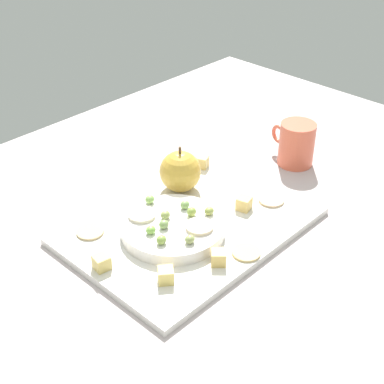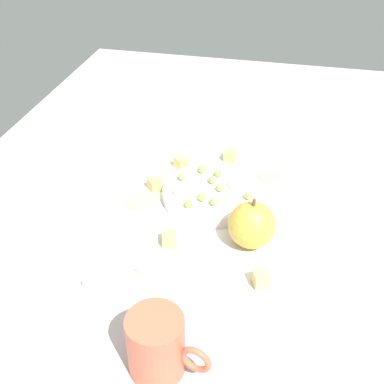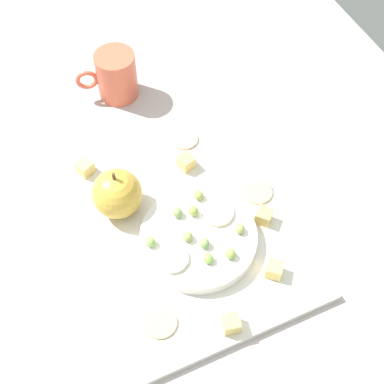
# 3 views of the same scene
# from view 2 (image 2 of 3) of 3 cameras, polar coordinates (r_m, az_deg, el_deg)

# --- Properties ---
(table) EXTENTS (1.46, 1.00, 0.04)m
(table) POSITION_cam_2_polar(r_m,az_deg,el_deg) (0.89, 2.11, -2.53)
(table) COLOR #B8AAAB
(table) RESTS_ON ground
(platter) EXTENTS (0.40, 0.29, 0.01)m
(platter) POSITION_cam_2_polar(r_m,az_deg,el_deg) (0.84, 1.66, -2.69)
(platter) COLOR silver
(platter) RESTS_ON table
(serving_dish) EXTENTS (0.17, 0.17, 0.02)m
(serving_dish) POSITION_cam_2_polar(r_m,az_deg,el_deg) (0.87, 2.50, -0.25)
(serving_dish) COLOR white
(serving_dish) RESTS_ON platter
(apple_whole) EXTENTS (0.08, 0.08, 0.08)m
(apple_whole) POSITION_cam_2_polar(r_m,az_deg,el_deg) (0.76, 7.05, -3.85)
(apple_whole) COLOR gold
(apple_whole) RESTS_ON platter
(apple_stem) EXTENTS (0.01, 0.01, 0.01)m
(apple_stem) POSITION_cam_2_polar(r_m,az_deg,el_deg) (0.73, 7.30, -1.22)
(apple_stem) COLOR brown
(apple_stem) RESTS_ON apple_whole
(cheese_cube_0) EXTENTS (0.03, 0.03, 0.02)m
(cheese_cube_0) POSITION_cam_2_polar(r_m,az_deg,el_deg) (0.98, 4.55, 4.28)
(cheese_cube_0) COLOR #E5C76A
(cheese_cube_0) RESTS_ON platter
(cheese_cube_1) EXTENTS (0.03, 0.03, 0.02)m
(cheese_cube_1) POSITION_cam_2_polar(r_m,az_deg,el_deg) (0.89, -4.36, 0.91)
(cheese_cube_1) COLOR #ECC467
(cheese_cube_1) RESTS_ON platter
(cheese_cube_2) EXTENTS (0.03, 0.03, 0.02)m
(cheese_cube_2) POSITION_cam_2_polar(r_m,az_deg,el_deg) (0.71, 8.14, -10.10)
(cheese_cube_2) COLOR #E2C272
(cheese_cube_2) RESTS_ON platter
(cheese_cube_3) EXTENTS (0.03, 0.03, 0.02)m
(cheese_cube_3) POSITION_cam_2_polar(r_m,az_deg,el_deg) (0.77, -2.64, -5.51)
(cheese_cube_3) COLOR #F2C768
(cheese_cube_3) RESTS_ON platter
(cheese_cube_4) EXTENTS (0.03, 0.03, 0.02)m
(cheese_cube_4) POSITION_cam_2_polar(r_m,az_deg,el_deg) (0.95, -1.28, 3.50)
(cheese_cube_4) COLOR #F3D56D
(cheese_cube_4) RESTS_ON platter
(cracker_0) EXTENTS (0.05, 0.05, 0.00)m
(cracker_0) POSITION_cam_2_polar(r_m,az_deg,el_deg) (0.94, 9.18, 1.85)
(cracker_0) COLOR #D2B481
(cracker_0) RESTS_ON platter
(cracker_1) EXTENTS (0.05, 0.05, 0.00)m
(cracker_1) POSITION_cam_2_polar(r_m,az_deg,el_deg) (0.86, -6.24, -1.22)
(cracker_1) COLOR #E0C180
(cracker_1) RESTS_ON platter
(cracker_2) EXTENTS (0.05, 0.05, 0.00)m
(cracker_2) POSITION_cam_2_polar(r_m,az_deg,el_deg) (0.74, -5.19, -8.42)
(cracker_2) COLOR #DEB78E
(cracker_2) RESTS_ON platter
(grape_0) EXTENTS (0.02, 0.01, 0.01)m
(grape_0) POSITION_cam_2_polar(r_m,az_deg,el_deg) (0.90, 1.18, 2.71)
(grape_0) COLOR #90B24E
(grape_0) RESTS_ON serving_dish
(grape_1) EXTENTS (0.02, 0.01, 0.01)m
(grape_1) POSITION_cam_2_polar(r_m,az_deg,el_deg) (0.84, 6.66, -0.39)
(grape_1) COLOR #8FBF5E
(grape_1) RESTS_ON serving_dish
(grape_2) EXTENTS (0.02, 0.01, 0.02)m
(grape_2) POSITION_cam_2_polar(r_m,az_deg,el_deg) (0.83, 1.20, -0.57)
(grape_2) COLOR #9AB750
(grape_2) RESTS_ON serving_dish
(grape_3) EXTENTS (0.02, 0.01, 0.01)m
(grape_3) POSITION_cam_2_polar(r_m,az_deg,el_deg) (0.87, 2.62, 1.43)
(grape_3) COLOR #8AAB61
(grape_3) RESTS_ON serving_dish
(grape_4) EXTENTS (0.02, 0.01, 0.01)m
(grape_4) POSITION_cam_2_polar(r_m,az_deg,el_deg) (0.81, -0.41, -1.39)
(grape_4) COLOR #9DAC52
(grape_4) RESTS_ON serving_dish
(grape_5) EXTENTS (0.02, 0.01, 0.01)m
(grape_5) POSITION_cam_2_polar(r_m,az_deg,el_deg) (0.88, -1.17, 1.83)
(grape_5) COLOR #9EAC62
(grape_5) RESTS_ON serving_dish
(grape_6) EXTENTS (0.02, 0.01, 0.01)m
(grape_6) POSITION_cam_2_polar(r_m,az_deg,el_deg) (0.82, 2.64, -1.11)
(grape_6) COLOR #88AE63
(grape_6) RESTS_ON serving_dish
(grape_7) EXTENTS (0.02, 0.01, 0.01)m
(grape_7) POSITION_cam_2_polar(r_m,az_deg,el_deg) (0.89, 3.06, 2.21)
(grape_7) COLOR #89C351
(grape_7) RESTS_ON serving_dish
(grape_8) EXTENTS (0.02, 0.01, 0.01)m
(grape_8) POSITION_cam_2_polar(r_m,az_deg,el_deg) (0.86, 3.37, 0.67)
(grape_8) COLOR #9EAE5E
(grape_8) RESTS_ON serving_dish
(apple_slice_0) EXTENTS (0.05, 0.05, 0.01)m
(apple_slice_0) POSITION_cam_2_polar(r_m,az_deg,el_deg) (0.87, 5.68, 0.89)
(apple_slice_0) COLOR beige
(apple_slice_0) RESTS_ON serving_dish
(apple_slice_1) EXTENTS (0.05, 0.05, 0.01)m
(apple_slice_1) POSITION_cam_2_polar(r_m,az_deg,el_deg) (0.85, -0.75, 0.09)
(apple_slice_1) COLOR beige
(apple_slice_1) RESTS_ON serving_dish
(cup) EXTENTS (0.07, 0.10, 0.09)m
(cup) POSITION_cam_2_polar(r_m,az_deg,el_deg) (0.61, -3.67, -17.58)
(cup) COLOR #DF6146
(cup) RESTS_ON table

